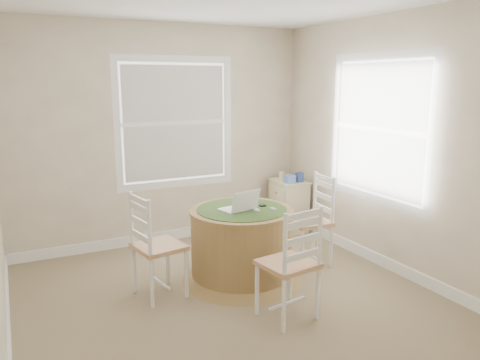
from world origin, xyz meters
TOP-DOWN VIEW (x-y plane):
  - room at (0.17, 0.16)m, footprint 3.64×3.64m
  - round_table at (0.31, 0.34)m, footprint 1.19×1.19m
  - chair_left at (-0.52, 0.36)m, footprint 0.47×0.48m
  - chair_near at (0.30, -0.52)m, footprint 0.47×0.46m
  - chair_right at (1.13, 0.38)m, footprint 0.44×0.46m
  - laptop at (0.27, 0.33)m, footprint 0.36×0.33m
  - mouse at (0.41, 0.23)m, footprint 0.06×0.10m
  - phone at (0.58, 0.21)m, footprint 0.05×0.09m
  - keys at (0.53, 0.33)m, footprint 0.06×0.06m
  - corner_chest at (1.57, 1.45)m, footprint 0.41×0.53m
  - tissue_box at (1.50, 1.34)m, footprint 0.13×0.13m
  - box_yellow at (1.59, 1.51)m, footprint 0.15×0.11m
  - box_blue at (1.63, 1.34)m, footprint 0.08×0.08m
  - cup_cream at (1.54, 1.57)m, footprint 0.07×0.07m

SIDE VIEW (x-z plane):
  - corner_chest at x=1.57m, z-range 0.00..0.67m
  - round_table at x=0.31m, z-range 0.03..0.76m
  - chair_left at x=-0.52m, z-range 0.00..0.95m
  - chair_near at x=0.30m, z-range 0.00..0.95m
  - chair_right at x=1.13m, z-range 0.00..0.95m
  - box_yellow at x=1.59m, z-range 0.67..0.73m
  - cup_cream at x=1.54m, z-range 0.67..0.76m
  - phone at x=0.58m, z-range 0.71..0.73m
  - tissue_box at x=1.50m, z-range 0.67..0.77m
  - keys at x=0.53m, z-range 0.71..0.74m
  - mouse at x=0.41m, z-range 0.71..0.74m
  - box_blue at x=1.63m, z-range 0.67..0.79m
  - laptop at x=0.27m, z-range 0.64..0.86m
  - room at x=0.17m, z-range -0.02..2.62m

